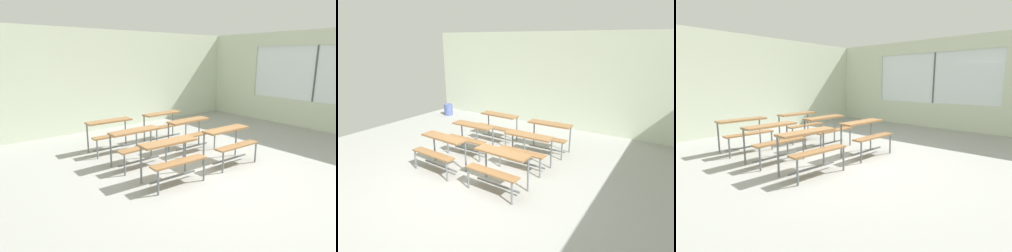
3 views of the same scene
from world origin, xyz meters
TOP-DOWN VIEW (x-y plane):
  - ground at (0.00, 0.00)m, footprint 10.00×9.00m
  - wall_back at (0.00, 4.50)m, footprint 10.00×0.12m
  - desk_bench_r0c0 at (-0.92, 0.08)m, footprint 1.13×0.64m
  - desk_bench_r0c1 at (0.62, 0.06)m, footprint 1.12×0.62m
  - desk_bench_r1c0 at (-0.96, 1.15)m, footprint 1.10×0.60m
  - desk_bench_r1c1 at (0.58, 1.20)m, footprint 1.10×0.59m
  - desk_bench_r2c0 at (-0.96, 2.31)m, footprint 1.12×0.62m
  - desk_bench_r2c1 at (0.60, 2.28)m, footprint 1.12×0.62m
  - trash_bin at (-4.11, 3.61)m, footprint 0.32×0.32m

SIDE VIEW (x-z plane):
  - ground at x=0.00m, z-range -0.05..0.00m
  - trash_bin at x=-4.11m, z-range 0.00..0.42m
  - desk_bench_r0c0 at x=-0.92m, z-range 0.19..0.93m
  - desk_bench_r0c1 at x=0.62m, z-range 0.19..0.93m
  - desk_bench_r1c0 at x=-0.96m, z-range 0.19..0.93m
  - desk_bench_r1c1 at x=0.58m, z-range 0.19..0.93m
  - desk_bench_r2c0 at x=-0.96m, z-range 0.19..0.93m
  - desk_bench_r2c1 at x=0.60m, z-range 0.19..0.93m
  - wall_back at x=0.00m, z-range 0.00..3.00m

